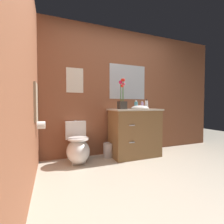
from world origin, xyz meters
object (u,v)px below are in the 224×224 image
Objects in this scene: vanity_cabinet at (135,132)px; flower_vase at (122,99)px; lotion_bottle at (136,105)px; wall_poster at (75,80)px; toilet_paper_roll at (41,125)px; hand_wash_bottle at (142,105)px; trash_bin at (108,150)px; toilet at (78,148)px; wall_mirror at (128,82)px; hanging_towel at (36,102)px; soap_bottle at (146,105)px.

vanity_cabinet is 1.94× the size of flower_vase.
lotion_bottle is 1.25m from wall_poster.
toilet_paper_roll is at bearing -171.92° from lotion_bottle.
hand_wash_bottle is 0.57× the size of trash_bin.
vanity_cabinet is 0.57m from hand_wash_bottle.
toilet is 0.86× the size of wall_mirror.
hanging_towel is at bearing -167.45° from hand_wash_bottle.
toilet_paper_roll is at bearing -171.07° from hand_wash_bottle.
trash_bin is at bearing 174.47° from soap_bottle.
soap_bottle reaches higher than lotion_bottle.
hand_wash_bottle is at bearing 104.24° from soap_bottle.
flower_vase is 3.39× the size of lotion_bottle.
toilet_paper_roll is (0.06, 0.13, -0.32)m from hanging_towel.
flower_vase is 0.92m from wall_poster.
lotion_bottle is 0.60× the size of trash_bin.
soap_bottle is at bearing -0.68° from toilet.
hand_wash_bottle reaches higher than trash_bin.
wall_poster reaches higher than soap_bottle.
wall_poster is 1.03m from toilet_paper_roll.
lotion_bottle is at bearing 19.25° from flower_vase.
trash_bin is at bearing -177.15° from hand_wash_bottle.
hand_wash_bottle is at bearing -7.39° from wall_poster.
lotion_bottle is 1.74m from toilet_paper_roll.
toilet is 1.33× the size of hanging_towel.
toilet is at bearing -177.80° from lotion_bottle.
hand_wash_bottle is 1.91m from toilet_paper_roll.
hanging_towel reaches higher than toilet.
flower_vase is 5.05× the size of toilet_paper_roll.
hand_wash_bottle is at bearing 18.53° from flower_vase.
wall_mirror is (-0.27, 0.28, 0.47)m from soap_bottle.
wall_mirror is (-0.07, 0.22, 0.48)m from lotion_bottle.
toilet is 1.21m from wall_poster.
vanity_cabinet is 5.74× the size of soap_bottle.
hanging_towel is (-1.39, -0.25, -0.08)m from flower_vase.
toilet_paper_roll is (-1.62, -0.46, -0.77)m from wall_mirror.
hand_wash_bottle is 0.19× the size of wall_mirror.
wall_poster is at bearing 168.11° from soap_bottle.
trash_bin is 2.47× the size of toilet_paper_roll.
lotion_bottle is (-0.20, 0.06, -0.01)m from soap_bottle.
toilet is at bearing -174.02° from trash_bin.
flower_vase is at bearing -129.50° from wall_mirror.
hanging_towel is at bearing -135.25° from wall_poster.
trash_bin is at bearing 18.43° from hanging_towel.
vanity_cabinet is (1.08, -0.03, 0.22)m from toilet.
soap_bottle reaches higher than trash_bin.
wall_mirror is at bearing 107.52° from lotion_bottle.
wall_poster is (-1.15, 0.22, 0.45)m from lotion_bottle.
flower_vase is 2.04× the size of trash_bin.
vanity_cabinet is 1.65m from toilet_paper_roll.
vanity_cabinet is 1.03m from wall_mirror.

